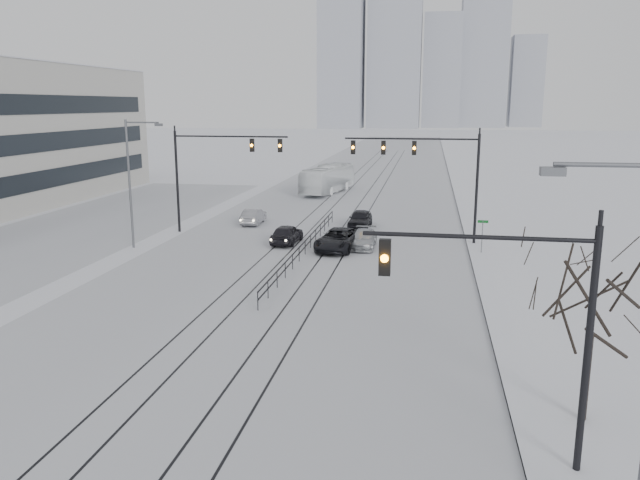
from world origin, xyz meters
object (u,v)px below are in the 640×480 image
(sedan_sb_outer, at_px, (253,217))
(sedan_nb_front, at_px, (338,240))
(traffic_mast_near, at_px, (527,314))
(sedan_nb_right, at_px, (363,239))
(box_truck, at_px, (328,179))
(bare_tree, at_px, (594,289))
(sedan_sb_inner, at_px, (287,234))
(sedan_nb_far, at_px, (360,219))

(sedan_sb_outer, distance_m, sedan_nb_front, 11.90)
(traffic_mast_near, bearing_deg, sedan_nb_right, 104.84)
(box_truck, bearing_deg, bare_tree, 119.66)
(sedan_sb_inner, distance_m, box_truck, 27.19)
(sedan_sb_outer, relative_size, box_truck, 0.35)
(sedan_sb_outer, bearing_deg, bare_tree, 121.41)
(sedan_sb_inner, height_order, sedan_nb_far, sedan_nb_far)
(bare_tree, height_order, sedan_nb_front, bare_tree)
(sedan_nb_far, bearing_deg, box_truck, 108.78)
(sedan_sb_outer, xyz_separation_m, sedan_nb_far, (9.13, 0.06, 0.07))
(traffic_mast_near, distance_m, box_truck, 56.18)
(bare_tree, bearing_deg, sedan_nb_far, 108.74)
(traffic_mast_near, distance_m, sedan_nb_far, 35.35)
(traffic_mast_near, bearing_deg, sedan_nb_far, 103.44)
(sedan_sb_inner, xyz_separation_m, sedan_nb_right, (5.68, -0.32, -0.09))
(traffic_mast_near, bearing_deg, sedan_sb_outer, 116.88)
(bare_tree, distance_m, sedan_nb_front, 25.67)
(traffic_mast_near, xyz_separation_m, sedan_sb_inner, (-12.79, 27.16, -3.85))
(bare_tree, relative_size, sedan_nb_far, 1.45)
(sedan_sb_outer, xyz_separation_m, sedan_nb_right, (10.18, -7.28, -0.03))
(sedan_nb_front, xyz_separation_m, sedan_nb_far, (0.62, 8.39, -0.02))
(bare_tree, xyz_separation_m, sedan_nb_far, (-10.58, 31.18, -3.77))
(traffic_mast_near, distance_m, sedan_sb_outer, 38.45)
(sedan_sb_inner, distance_m, sedan_sb_outer, 8.29)
(sedan_sb_outer, relative_size, sedan_nb_far, 0.94)
(bare_tree, bearing_deg, sedan_sb_inner, 122.18)
(bare_tree, relative_size, sedan_nb_right, 1.44)
(traffic_mast_near, relative_size, sedan_nb_far, 1.67)
(sedan_sb_inner, distance_m, sedan_nb_front, 4.23)
(traffic_mast_near, distance_m, sedan_nb_front, 27.51)
(traffic_mast_near, bearing_deg, bare_tree, 51.24)
(sedan_sb_outer, distance_m, box_truck, 20.45)
(bare_tree, xyz_separation_m, sedan_nb_right, (-9.52, 23.83, -3.87))
(traffic_mast_near, bearing_deg, box_truck, 104.58)
(sedan_sb_outer, xyz_separation_m, sedan_nb_front, (8.51, -8.32, 0.08))
(sedan_sb_outer, bearing_deg, sedan_nb_far, 179.46)
(sedan_sb_outer, height_order, sedan_nb_far, sedan_nb_far)
(bare_tree, height_order, sedan_sb_outer, bare_tree)
(sedan_nb_front, distance_m, sedan_nb_far, 8.41)
(traffic_mast_near, relative_size, sedan_nb_front, 1.33)
(traffic_mast_near, distance_m, bare_tree, 3.85)
(sedan_nb_far, bearing_deg, sedan_sb_outer, -177.32)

